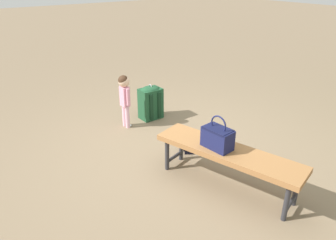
{
  "coord_description": "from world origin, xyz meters",
  "views": [
    {
      "loc": [
        -2.85,
        2.3,
        2.15
      ],
      "look_at": [
        0.09,
        0.13,
        0.45
      ],
      "focal_mm": 34.56,
      "sensor_mm": 36.0,
      "label": 1
    }
  ],
  "objects_px": {
    "park_bench": "(228,154)",
    "backpack_large": "(151,101)",
    "backpack_small": "(189,142)",
    "handbag": "(218,137)",
    "child_standing": "(124,93)"
  },
  "relations": [
    {
      "from": "park_bench",
      "to": "backpack_large",
      "type": "xyz_separation_m",
      "value": [
        1.98,
        -0.34,
        -0.11
      ]
    },
    {
      "from": "backpack_large",
      "to": "backpack_small",
      "type": "xyz_separation_m",
      "value": [
        -1.18,
        0.19,
        -0.14
      ]
    },
    {
      "from": "handbag",
      "to": "backpack_large",
      "type": "bearing_deg",
      "value": -12.1
    },
    {
      "from": "handbag",
      "to": "backpack_small",
      "type": "distance_m",
      "value": 0.85
    },
    {
      "from": "child_standing",
      "to": "backpack_large",
      "type": "relative_size",
      "value": 1.43
    },
    {
      "from": "child_standing",
      "to": "park_bench",
      "type": "bearing_deg",
      "value": -175.89
    },
    {
      "from": "park_bench",
      "to": "backpack_small",
      "type": "xyz_separation_m",
      "value": [
        0.8,
        -0.15,
        -0.25
      ]
    },
    {
      "from": "backpack_large",
      "to": "backpack_small",
      "type": "relative_size",
      "value": 2.01
    },
    {
      "from": "handbag",
      "to": "backpack_large",
      "type": "distance_m",
      "value": 1.94
    },
    {
      "from": "park_bench",
      "to": "handbag",
      "type": "distance_m",
      "value": 0.22
    },
    {
      "from": "handbag",
      "to": "backpack_large",
      "type": "height_order",
      "value": "handbag"
    },
    {
      "from": "handbag",
      "to": "child_standing",
      "type": "bearing_deg",
      "value": 2.35
    },
    {
      "from": "park_bench",
      "to": "handbag",
      "type": "bearing_deg",
      "value": 31.61
    },
    {
      "from": "park_bench",
      "to": "child_standing",
      "type": "height_order",
      "value": "child_standing"
    },
    {
      "from": "backpack_large",
      "to": "park_bench",
      "type": "bearing_deg",
      "value": 170.3
    }
  ]
}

